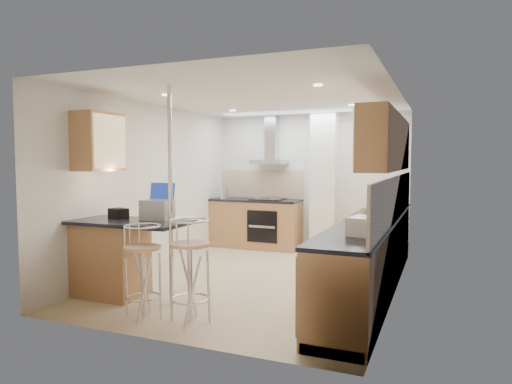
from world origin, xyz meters
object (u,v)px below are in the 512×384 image
at_px(bar_stool_end, 190,270).
at_px(microwave, 385,203).
at_px(bar_stool_near, 143,271).
at_px(laptop, 157,210).
at_px(bread_bin, 365,226).

bearing_deg(bar_stool_end, microwave, -23.61).
bearing_deg(bar_stool_near, laptop, 121.05).
height_order(bar_stool_near, bread_bin, bread_bin).
height_order(bar_stool_end, bread_bin, bread_bin).
height_order(microwave, bar_stool_near, microwave).
height_order(laptop, bread_bin, laptop).
xyz_separation_m(microwave, bread_bin, (0.05, -1.99, -0.06)).
bearing_deg(bread_bin, laptop, -172.57).
xyz_separation_m(laptop, bar_stool_near, (0.30, -0.70, -0.56)).
bearing_deg(laptop, bar_stool_near, -70.74).
relative_size(microwave, bar_stool_end, 0.50).
relative_size(microwave, bread_bin, 1.55).
bearing_deg(bread_bin, bar_stool_near, -154.73).
relative_size(bar_stool_near, bar_stool_end, 0.93).
distance_m(laptop, bread_bin, 2.48).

